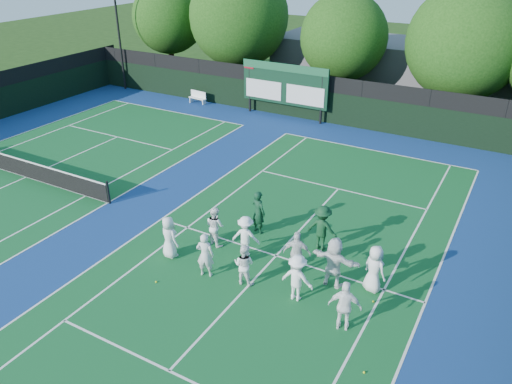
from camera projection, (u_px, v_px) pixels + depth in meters
The scene contains 30 objects.
ground at pixel (263, 270), 17.90m from camera, with size 120.00×120.00×0.00m, color #1C390F.
court_apron at pixel (152, 217), 21.30m from camera, with size 34.00×32.00×0.01m, color navy.
near_court at pixel (276, 256), 18.67m from camera, with size 11.05×23.85×0.01m.
left_court at pixel (27, 177), 24.80m from camera, with size 11.05×23.85×0.01m.
back_fence at pixel (301, 98), 32.31m from camera, with size 34.00×0.08×3.00m.
scoreboard at pixel (284, 85), 32.05m from camera, with size 6.00×0.21×3.55m.
clubhouse at pixel (397, 70), 36.46m from camera, with size 18.00×6.00×4.00m, color #545559.
light_pole_left at pixel (115, 4), 36.39m from camera, with size 1.20×0.30×10.12m.
tennis_net at pixel (25, 168), 24.58m from camera, with size 11.30×0.10×1.10m.
bench at pixel (198, 97), 35.61m from camera, with size 1.43×0.55×0.88m.
tree_a at pixel (171, 19), 39.19m from camera, with size 5.62×5.62×7.86m.
tree_b at pixel (241, 19), 36.16m from camera, with size 7.22×7.22×9.13m.
tree_c at pixel (346, 39), 32.94m from camera, with size 5.76×5.76×7.65m.
tree_d at pixel (468, 45), 29.49m from camera, with size 6.91×6.91×8.57m.
tennis_ball_0 at pixel (156, 282), 17.22m from camera, with size 0.07×0.07×0.07m, color #D0DD1A.
tennis_ball_1 at pixel (320, 226), 20.54m from camera, with size 0.07×0.07×0.07m, color #D0DD1A.
tennis_ball_2 at pixel (364, 372), 13.64m from camera, with size 0.07×0.07×0.07m, color #D0DD1A.
tennis_ball_5 at pixel (373, 302), 16.29m from camera, with size 0.07×0.07×0.07m, color #D0DD1A.
player_front_0 at pixel (169, 237), 18.30m from camera, with size 0.81×0.52×1.65m, color white.
player_front_1 at pixel (205, 255), 17.24m from camera, with size 0.62×0.41×1.71m, color silver.
player_front_2 at pixel (244, 264), 16.90m from camera, with size 0.74×0.57×1.52m, color white.
player_front_3 at pixel (297, 278), 16.10m from camera, with size 1.09×0.62×1.68m, color white.
player_front_4 at pixel (345, 306), 14.84m from camera, with size 1.01×0.42×1.72m, color white.
player_back_0 at pixel (215, 226), 19.07m from camera, with size 0.78×0.61×1.60m, color white.
player_back_1 at pixel (246, 236), 18.38m from camera, with size 1.05×0.61×1.63m, color white.
player_back_2 at pixel (297, 253), 17.38m from camera, with size 0.98×0.41×1.67m, color silver.
player_back_3 at pixel (334, 262), 16.72m from camera, with size 1.72×0.55×1.86m, color white.
player_back_4 at pixel (374, 269), 16.50m from camera, with size 0.84×0.55×1.72m, color silver.
coach_left at pixel (258, 212), 19.79m from camera, with size 0.67×0.44×1.83m, color #0D331D.
coach_right at pixel (322, 228), 18.71m from camera, with size 1.18×0.68×1.83m, color #0F371B.
Camera 1 is at (6.98, -12.89, 10.65)m, focal length 35.00 mm.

